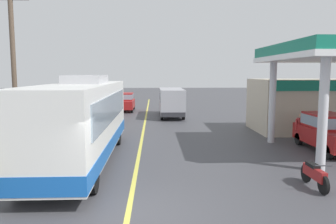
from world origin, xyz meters
TOP-DOWN VIEW (x-y plane):
  - ground at (0.00, 20.00)m, footprint 120.00×120.00m
  - lane_divider_stripe at (0.00, 15.00)m, footprint 0.16×50.00m
  - coach_bus_main at (-2.34, 5.54)m, footprint 2.60×11.04m
  - gas_station_roadside at (10.83, 10.59)m, footprint 9.10×11.95m
  - car_at_pump at (9.12, 6.99)m, footprint 1.70×4.20m
  - minibus_opposing_lane at (2.23, 20.26)m, footprint 2.04×6.13m
  - motorcycle_parked_forecourt at (5.99, 1.88)m, footprint 0.55×1.80m
  - pedestrian_near_pump at (8.48, 8.52)m, footprint 0.55×0.22m
  - car_trailing_behind_bus at (-2.17, 24.84)m, footprint 1.70×4.20m
  - utility_pole_roadside at (-6.35, 8.61)m, footprint 1.80×0.24m

SIDE VIEW (x-z plane):
  - ground at x=0.00m, z-range 0.00..0.00m
  - lane_divider_stripe at x=0.00m, z-range 0.00..0.01m
  - motorcycle_parked_forecourt at x=5.99m, z-range -0.02..0.90m
  - pedestrian_near_pump at x=8.48m, z-range 0.10..1.76m
  - car_at_pump at x=9.12m, z-range 0.10..1.92m
  - car_trailing_behind_bus at x=-2.17m, z-range 0.10..1.92m
  - minibus_opposing_lane at x=2.23m, z-range 0.25..2.69m
  - coach_bus_main at x=-2.34m, z-range -0.12..3.56m
  - gas_station_roadside at x=10.83m, z-range 0.08..5.18m
  - utility_pole_roadside at x=-6.35m, z-range 0.18..8.20m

